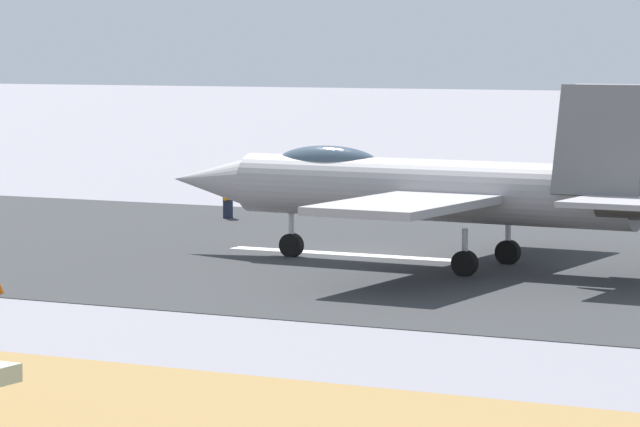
# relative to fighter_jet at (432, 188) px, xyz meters

# --- Properties ---
(ground_plane) EXTENTS (400.00, 400.00, 0.00)m
(ground_plane) POSITION_rel_fighter_jet_xyz_m (3.14, -1.58, -2.41)
(ground_plane) COLOR gray
(runway_strip) EXTENTS (240.00, 26.00, 0.02)m
(runway_strip) POSITION_rel_fighter_jet_xyz_m (3.13, -1.58, -2.40)
(runway_strip) COLOR #303133
(runway_strip) RESTS_ON ground
(fighter_jet) EXTENTS (17.45, 14.20, 5.61)m
(fighter_jet) POSITION_rel_fighter_jet_xyz_m (0.00, 0.00, 0.00)
(fighter_jet) COLOR #9D999C
(fighter_jet) RESTS_ON ground
(crew_person) EXTENTS (0.36, 0.69, 1.58)m
(crew_person) POSITION_rel_fighter_jet_xyz_m (13.00, -10.17, -1.63)
(crew_person) COLOR #1E2338
(crew_person) RESTS_ON ground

